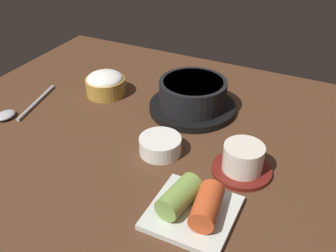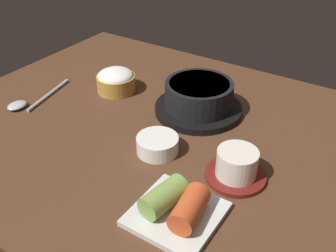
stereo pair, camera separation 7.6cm
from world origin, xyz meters
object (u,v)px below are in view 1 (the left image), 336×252
Objects in this scene: banchan_cup_center at (160,145)px; spoon at (16,111)px; tea_cup_with_saucer at (243,160)px; stone_pot at (193,97)px; kimchi_plate at (193,206)px; rice_bowl at (105,83)px.

banchan_cup_center reaches higher than spoon.
banchan_cup_center is at bearing -175.64° from tea_cup_with_saucer.
stone_pot is 1.48× the size of kimchi_plate.
tea_cup_with_saucer is 15.86cm from banchan_cup_center.
spoon is (-13.10, -16.35, -2.22)cm from rice_bowl.
stone_pot reaches higher than banchan_cup_center.
stone_pot is 22.89cm from tea_cup_with_saucer.
rice_bowl is 0.87× the size of tea_cup_with_saucer.
stone_pot reaches higher than spoon.
kimchi_plate is 48.67cm from spoon.
spoon is at bearing 167.03° from kimchi_plate.
banchan_cup_center is (22.39, -14.97, -1.09)cm from rice_bowl.
rice_bowl is 43.84cm from kimchi_plate.
banchan_cup_center is at bearing -33.76° from rice_bowl.
tea_cup_with_saucer reaches higher than spoon.
stone_pot is 32.03cm from kimchi_plate.
rice_bowl is (-21.75, -2.16, -0.63)cm from stone_pot.
stone_pot is 21.87cm from rice_bowl.
rice_bowl is 26.95cm from banchan_cup_center.
rice_bowl is 0.52× the size of spoon.
stone_pot is 1.07× the size of spoon.
rice_bowl is 1.16× the size of banchan_cup_center.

